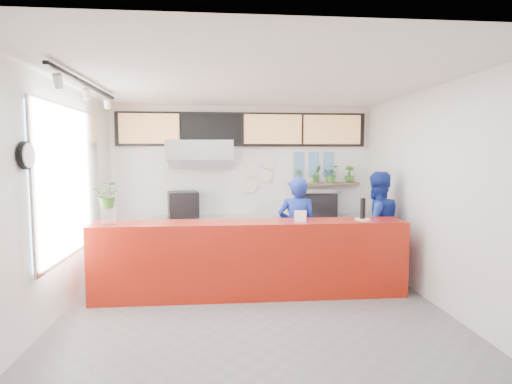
% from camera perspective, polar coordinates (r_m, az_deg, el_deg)
% --- Properties ---
extents(floor, '(5.00, 5.00, 0.00)m').
position_cam_1_polar(floor, '(5.68, -0.40, -15.92)').
color(floor, slate).
rests_on(floor, ground).
extents(ceiling, '(5.00, 5.00, 0.00)m').
position_cam_1_polar(ceiling, '(5.38, -0.42, 15.40)').
color(ceiling, silver).
extents(wall_back, '(5.00, 0.00, 5.00)m').
position_cam_1_polar(wall_back, '(7.81, -1.89, 1.19)').
color(wall_back, white).
rests_on(wall_back, ground).
extents(wall_left, '(0.00, 5.00, 5.00)m').
position_cam_1_polar(wall_left, '(5.70, -26.35, -0.85)').
color(wall_left, white).
rests_on(wall_left, ground).
extents(wall_right, '(0.00, 5.00, 5.00)m').
position_cam_1_polar(wall_right, '(6.06, 23.86, -0.42)').
color(wall_right, white).
rests_on(wall_right, ground).
extents(service_counter, '(4.50, 0.60, 1.10)m').
position_cam_1_polar(service_counter, '(5.89, -0.72, -9.52)').
color(service_counter, '#A1190B').
rests_on(service_counter, ground).
extents(cream_band, '(5.00, 0.02, 0.80)m').
position_cam_1_polar(cream_band, '(7.80, -1.91, 9.27)').
color(cream_band, beige).
rests_on(cream_band, wall_back).
extents(prep_bench, '(1.80, 0.60, 0.90)m').
position_cam_1_polar(prep_bench, '(7.66, -7.78, -6.88)').
color(prep_bench, '#B2B5BA').
rests_on(prep_bench, ground).
extents(panini_oven, '(0.63, 0.63, 0.48)m').
position_cam_1_polar(panini_oven, '(7.57, -10.38, -1.75)').
color(panini_oven, black).
rests_on(panini_oven, prep_bench).
extents(extraction_hood, '(1.20, 0.70, 0.35)m').
position_cam_1_polar(extraction_hood, '(7.44, -7.96, 5.95)').
color(extraction_hood, '#B2B5BA').
rests_on(extraction_hood, ceiling).
extents(hood_lip, '(1.20, 0.69, 0.31)m').
position_cam_1_polar(hood_lip, '(7.44, -7.94, 4.41)').
color(hood_lip, '#B2B5BA').
rests_on(hood_lip, ceiling).
extents(right_bench, '(1.80, 0.60, 0.90)m').
position_cam_1_polar(right_bench, '(7.89, 9.27, -6.54)').
color(right_bench, '#B2B5BA').
rests_on(right_bench, ground).
extents(espresso_machine, '(0.80, 0.66, 0.44)m').
position_cam_1_polar(espresso_machine, '(7.77, 9.02, -1.70)').
color(espresso_machine, black).
rests_on(espresso_machine, right_bench).
extents(espresso_tray, '(0.74, 0.53, 0.07)m').
position_cam_1_polar(espresso_tray, '(7.74, 9.05, 0.23)').
color(espresso_tray, '#B9BCC1').
rests_on(espresso_tray, espresso_machine).
extents(herb_shelf, '(1.40, 0.18, 0.04)m').
position_cam_1_polar(herb_shelf, '(7.96, 9.72, 1.20)').
color(herb_shelf, brown).
rests_on(herb_shelf, wall_back).
extents(menu_board_far_left, '(1.10, 0.10, 0.55)m').
position_cam_1_polar(menu_board_far_left, '(7.79, -14.99, 8.74)').
color(menu_board_far_left, tan).
rests_on(menu_board_far_left, wall_back).
extents(menu_board_mid_left, '(1.10, 0.10, 0.55)m').
position_cam_1_polar(menu_board_mid_left, '(7.68, -6.32, 8.94)').
color(menu_board_mid_left, black).
rests_on(menu_board_mid_left, wall_back).
extents(menu_board_mid_right, '(1.10, 0.10, 0.55)m').
position_cam_1_polar(menu_board_mid_right, '(7.74, 2.40, 8.93)').
color(menu_board_mid_right, tan).
rests_on(menu_board_mid_right, wall_back).
extents(menu_board_far_right, '(1.10, 0.10, 0.55)m').
position_cam_1_polar(menu_board_far_right, '(7.97, 10.79, 8.74)').
color(menu_board_far_right, tan).
rests_on(menu_board_far_right, wall_back).
extents(soffit, '(4.80, 0.04, 0.65)m').
position_cam_1_polar(soffit, '(7.77, -1.90, 8.92)').
color(soffit, black).
rests_on(soffit, wall_back).
extents(window_pane, '(0.04, 2.20, 1.90)m').
position_cam_1_polar(window_pane, '(5.95, -25.11, 1.37)').
color(window_pane, silver).
rests_on(window_pane, wall_left).
extents(window_frame, '(0.03, 2.30, 2.00)m').
position_cam_1_polar(window_frame, '(5.94, -24.93, 1.37)').
color(window_frame, '#B2B5BA').
rests_on(window_frame, wall_left).
extents(wall_clock_rim, '(0.05, 0.30, 0.30)m').
position_cam_1_polar(wall_clock_rim, '(4.83, -30.04, 4.54)').
color(wall_clock_rim, black).
rests_on(wall_clock_rim, wall_left).
extents(wall_clock_face, '(0.02, 0.26, 0.26)m').
position_cam_1_polar(wall_clock_face, '(4.81, -29.72, 4.55)').
color(wall_clock_face, white).
rests_on(wall_clock_face, wall_left).
extents(track_rail, '(0.05, 2.40, 0.04)m').
position_cam_1_polar(track_rail, '(5.61, -23.03, 13.96)').
color(track_rail, black).
rests_on(track_rail, ceiling).
extents(dec_plate_a, '(0.24, 0.03, 0.24)m').
position_cam_1_polar(dec_plate_a, '(7.78, -0.78, 3.02)').
color(dec_plate_a, silver).
rests_on(dec_plate_a, wall_back).
extents(dec_plate_b, '(0.24, 0.03, 0.24)m').
position_cam_1_polar(dec_plate_b, '(7.81, 1.42, 2.29)').
color(dec_plate_b, silver).
rests_on(dec_plate_b, wall_back).
extents(dec_plate_c, '(0.24, 0.03, 0.24)m').
position_cam_1_polar(dec_plate_c, '(7.79, -0.78, 0.82)').
color(dec_plate_c, silver).
rests_on(dec_plate_c, wall_back).
extents(dec_plate_d, '(0.24, 0.03, 0.24)m').
position_cam_1_polar(dec_plate_d, '(7.81, 1.79, 4.13)').
color(dec_plate_d, silver).
rests_on(dec_plate_d, wall_back).
extents(photo_frame_a, '(0.20, 0.02, 0.25)m').
position_cam_1_polar(photo_frame_a, '(7.91, 6.11, 4.84)').
color(photo_frame_a, '#598CBF').
rests_on(photo_frame_a, wall_back).
extents(photo_frame_b, '(0.20, 0.02, 0.25)m').
position_cam_1_polar(photo_frame_b, '(7.97, 8.24, 4.82)').
color(photo_frame_b, '#598CBF').
rests_on(photo_frame_b, wall_back).
extents(photo_frame_c, '(0.20, 0.02, 0.25)m').
position_cam_1_polar(photo_frame_c, '(8.05, 10.32, 4.79)').
color(photo_frame_c, '#598CBF').
rests_on(photo_frame_c, wall_back).
extents(photo_frame_d, '(0.20, 0.02, 0.25)m').
position_cam_1_polar(photo_frame_d, '(7.91, 6.10, 3.03)').
color(photo_frame_d, '#598CBF').
rests_on(photo_frame_d, wall_back).
extents(photo_frame_e, '(0.20, 0.02, 0.25)m').
position_cam_1_polar(photo_frame_e, '(7.98, 8.21, 3.02)').
color(photo_frame_e, '#598CBF').
rests_on(photo_frame_e, wall_back).
extents(photo_frame_f, '(0.20, 0.02, 0.25)m').
position_cam_1_polar(photo_frame_f, '(8.05, 10.30, 3.01)').
color(photo_frame_f, '#598CBF').
rests_on(photo_frame_f, wall_back).
extents(staff_center, '(0.69, 0.52, 1.71)m').
position_cam_1_polar(staff_center, '(6.49, 5.89, -5.39)').
color(staff_center, navy).
rests_on(staff_center, ground).
extents(staff_right, '(0.98, 0.83, 1.79)m').
position_cam_1_polar(staff_right, '(6.87, 16.77, -4.66)').
color(staff_right, navy).
rests_on(staff_right, ground).
extents(herb_a, '(0.14, 0.10, 0.27)m').
position_cam_1_polar(herb_a, '(7.84, 6.12, 2.32)').
color(herb_a, '#356925').
rests_on(herb_a, herb_shelf).
extents(herb_b, '(0.22, 0.20, 0.34)m').
position_cam_1_polar(herb_b, '(7.91, 8.65, 2.56)').
color(herb_b, '#356925').
rests_on(herb_b, herb_shelf).
extents(herb_c, '(0.39, 0.37, 0.34)m').
position_cam_1_polar(herb_c, '(7.99, 10.76, 2.56)').
color(herb_c, '#356925').
rests_on(herb_c, herb_shelf).
extents(herb_d, '(0.20, 0.19, 0.33)m').
position_cam_1_polar(herb_d, '(8.09, 13.18, 2.50)').
color(herb_d, '#356925').
rests_on(herb_d, herb_shelf).
extents(glass_vase, '(0.25, 0.25, 0.24)m').
position_cam_1_polar(glass_vase, '(5.88, -20.30, -3.23)').
color(glass_vase, white).
rests_on(glass_vase, service_counter).
extents(basil_vase, '(0.36, 0.32, 0.38)m').
position_cam_1_polar(basil_vase, '(5.84, -20.39, -0.41)').
color(basil_vase, '#356925').
rests_on(basil_vase, glass_vase).
extents(napkin_holder, '(0.19, 0.15, 0.15)m').
position_cam_1_polar(napkin_holder, '(5.82, 6.37, -3.45)').
color(napkin_holder, white).
rests_on(napkin_holder, service_counter).
extents(white_plate, '(0.26, 0.26, 0.02)m').
position_cam_1_polar(white_plate, '(6.12, 14.97, -3.79)').
color(white_plate, white).
rests_on(white_plate, service_counter).
extents(pepper_mill, '(0.10, 0.10, 0.31)m').
position_cam_1_polar(pepper_mill, '(6.10, 15.00, -2.30)').
color(pepper_mill, black).
rests_on(pepper_mill, white_plate).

